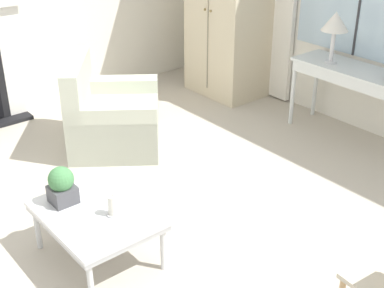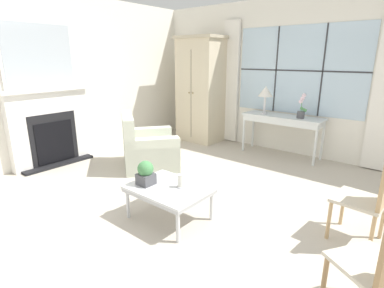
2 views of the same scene
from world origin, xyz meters
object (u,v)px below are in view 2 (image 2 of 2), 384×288
at_px(fireplace, 49,120).
at_px(pillar_candle, 181,181).
at_px(potted_plant_small, 146,173).
at_px(side_chair_wooden, 373,192).
at_px(table_lamp, 266,92).
at_px(potted_orchid, 301,109).
at_px(console_table, 282,120).
at_px(armchair_upholstered, 148,149).
at_px(armoire, 201,90).
at_px(coffee_table, 169,190).

bearing_deg(fireplace, pillar_candle, -0.10).
bearing_deg(fireplace, potted_plant_small, -4.27).
bearing_deg(side_chair_wooden, table_lamp, 136.45).
xyz_separation_m(fireplace, potted_plant_small, (2.56, -0.19, -0.23)).
xyz_separation_m(fireplace, side_chair_wooden, (4.61, 0.81, -0.22)).
distance_m(table_lamp, potted_orchid, 0.71).
distance_m(console_table, side_chair_wooden, 2.76).
distance_m(fireplace, side_chair_wooden, 4.69).
relative_size(armchair_upholstered, pillar_candle, 7.83).
distance_m(fireplace, potted_plant_small, 2.58).
bearing_deg(armoire, fireplace, -109.32).
bearing_deg(table_lamp, potted_orchid, 3.60).
bearing_deg(pillar_candle, side_chair_wooden, 25.76).
bearing_deg(side_chair_wooden, coffee_table, -153.71).
bearing_deg(coffee_table, table_lamp, 96.61).
height_order(armchair_upholstered, coffee_table, armchair_upholstered).
height_order(table_lamp, armchair_upholstered, table_lamp).
xyz_separation_m(table_lamp, potted_orchid, (0.67, 0.04, -0.24)).
relative_size(armoire, pillar_candle, 13.64).
distance_m(armchair_upholstered, pillar_candle, 1.85).
height_order(armoire, coffee_table, armoire).
bearing_deg(fireplace, armoire, 70.68).
relative_size(armoire, table_lamp, 4.24).
height_order(console_table, armchair_upholstered, armchair_upholstered).
distance_m(fireplace, armchair_upholstered, 1.71).
xyz_separation_m(armoire, pillar_candle, (1.93, -2.83, -0.64)).
xyz_separation_m(console_table, coffee_table, (-0.00, -2.98, -0.31)).
relative_size(console_table, side_chair_wooden, 1.48).
bearing_deg(side_chair_wooden, potted_plant_small, -153.91).
bearing_deg(side_chair_wooden, console_table, 130.67).
relative_size(table_lamp, armchair_upholstered, 0.41).
height_order(fireplace, side_chair_wooden, fireplace).
relative_size(table_lamp, pillar_candle, 3.22).
relative_size(fireplace, potted_orchid, 5.36).
xyz_separation_m(table_lamp, armchair_upholstered, (-1.13, -1.90, -0.86)).
bearing_deg(console_table, armchair_upholstered, -126.90).
distance_m(potted_orchid, side_chair_wooden, 2.57).
bearing_deg(armchair_upholstered, potted_plant_small, -42.88).
xyz_separation_m(coffee_table, potted_plant_small, (-0.25, -0.11, 0.18)).
relative_size(side_chair_wooden, pillar_candle, 6.06).
bearing_deg(armoire, table_lamp, 0.89).
distance_m(table_lamp, armchair_upholstered, 2.37).
height_order(potted_plant_small, pillar_candle, potted_plant_small).
relative_size(coffee_table, potted_plant_small, 3.13).
xyz_separation_m(fireplace, console_table, (2.81, 2.90, -0.10)).
xyz_separation_m(armoire, side_chair_wooden, (3.62, -2.01, -0.56)).
bearing_deg(potted_plant_small, potted_orchid, 79.43).
relative_size(fireplace, table_lamp, 4.49).
distance_m(side_chair_wooden, potted_plant_small, 2.28).
xyz_separation_m(coffee_table, pillar_candle, (0.11, 0.07, 0.11)).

